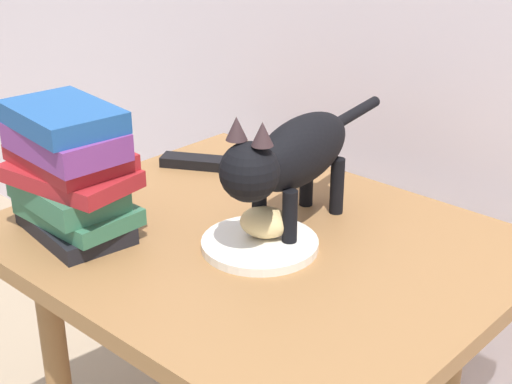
# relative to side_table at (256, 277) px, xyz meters

# --- Properties ---
(side_table) EXTENTS (0.80, 0.66, 0.57)m
(side_table) POSITION_rel_side_table_xyz_m (0.00, 0.00, 0.00)
(side_table) COLOR olive
(side_table) RESTS_ON ground
(plate) EXTENTS (0.19, 0.19, 0.01)m
(plate) POSITION_rel_side_table_xyz_m (0.03, -0.02, 0.08)
(plate) COLOR silver
(plate) RESTS_ON side_table
(bread_roll) EXTENTS (0.10, 0.09, 0.05)m
(bread_roll) POSITION_rel_side_table_xyz_m (0.03, -0.01, 0.11)
(bread_roll) COLOR #E0BC7A
(bread_roll) RESTS_ON plate
(cat) EXTENTS (0.14, 0.47, 0.23)m
(cat) POSITION_rel_side_table_xyz_m (0.03, 0.05, 0.21)
(cat) COLOR black
(cat) RESTS_ON side_table
(book_stack) EXTENTS (0.23, 0.16, 0.22)m
(book_stack) POSITION_rel_side_table_xyz_m (-0.22, -0.19, 0.19)
(book_stack) COLOR black
(book_stack) RESTS_ON side_table
(tv_remote) EXTENTS (0.15, 0.11, 0.02)m
(tv_remote) POSITION_rel_side_table_xyz_m (-0.29, 0.15, 0.08)
(tv_remote) COLOR black
(tv_remote) RESTS_ON side_table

